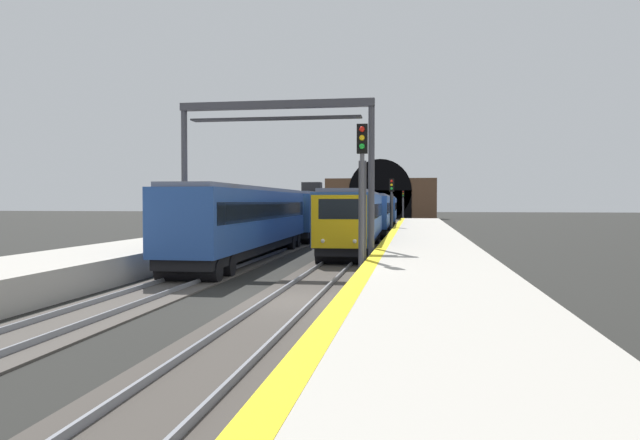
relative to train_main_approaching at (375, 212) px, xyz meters
The scene contains 13 objects.
ground_plane 38.02m from the train_main_approaching, behind, with size 320.00×320.00×0.00m, color black.
platform_right 38.24m from the train_main_approaching, behind, with size 112.00×4.62×1.06m, color #ADA89E.
platform_left 39.14m from the train_main_approaching, 166.08° to the left, with size 112.00×4.62×1.06m, color #ADA89E.
platform_right_edge_strip 38.04m from the train_main_approaching, behind, with size 112.00×0.50×0.01m, color yellow.
track_main_line 38.02m from the train_main_approaching, behind, with size 160.00×2.91×0.21m.
track_adjacent_line 38.36m from the train_main_approaching, behind, with size 160.00×2.89×0.21m.
train_main_approaching is the anchor object (origin of this frame).
train_adjacent_platform 16.28m from the train_main_approaching, 161.85° to the left, with size 39.53×3.09×4.80m.
railway_signal_near 34.87m from the train_main_approaching, behind, with size 0.39×0.38×5.90m.
railway_signal_mid 8.11m from the train_main_approaching, 166.54° to the right, with size 0.39×0.38×4.99m.
railway_signal_far 39.50m from the train_main_approaching, ahead, with size 0.39×0.38×4.89m.
overhead_signal_gantry 29.94m from the train_main_approaching, behind, with size 0.70×9.00×7.71m.
tunnel_portal 53.58m from the train_main_approaching, ahead, with size 2.95×20.37×11.40m.
Camera 1 is at (-17.93, -3.74, 3.15)m, focal length 33.21 mm.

